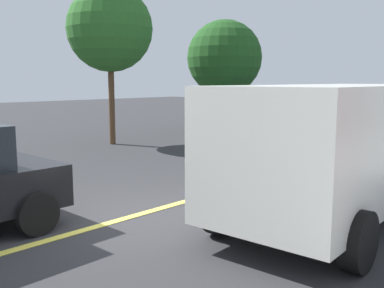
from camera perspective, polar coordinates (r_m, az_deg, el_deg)
The scene contains 6 objects.
ground_plane at distance 7.42m, azimuth -9.10°, elevation -9.68°, with size 80.00×80.00×0.00m, color #2D2D30.
lane_marking_centre at distance 9.47m, azimuth 5.50°, elevation -5.64°, with size 28.00×0.16×0.01m, color #E0D14C.
white_van at distance 7.42m, azimuth 18.27°, elevation 0.06°, with size 5.31×2.51×2.20m.
car_blue_mid_road at distance 15.39m, azimuth 10.29°, elevation 2.61°, with size 4.44×1.99×1.58m.
tree_left_verge at distance 16.05m, azimuth -10.62°, elevation 14.45°, with size 2.99×2.99×5.55m.
tree_centre_verge at distance 19.52m, azimuth 4.23°, elevation 11.06°, with size 3.25×3.25×4.88m.
Camera 1 is at (-4.27, -5.63, 2.27)m, focal length 41.11 mm.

